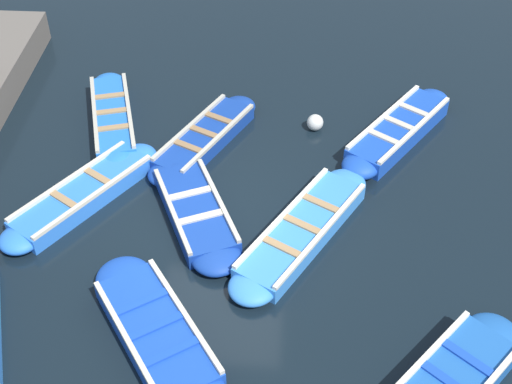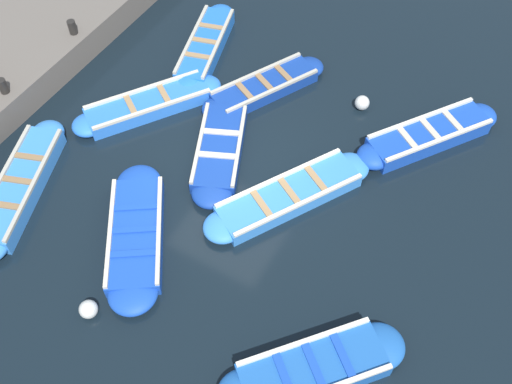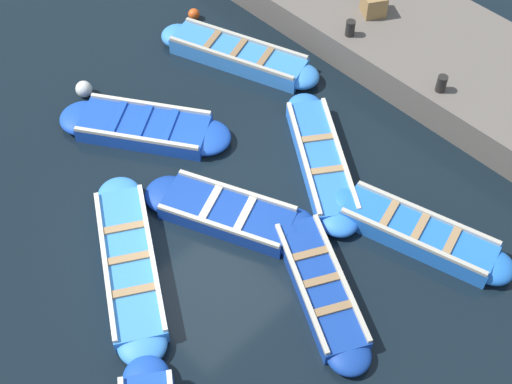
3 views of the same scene
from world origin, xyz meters
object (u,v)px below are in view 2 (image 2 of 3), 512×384
object	(u,v)px
boat_alongside	(428,135)
boat_outer_right	(21,186)
buoy_orange_near	(362,103)
boat_tucked	(220,149)
boat_far_corner	(136,234)
buoy_white_drifting	(88,309)
boat_outer_left	(148,105)
boat_end_of_row	(289,196)
bollard_mid_north	(3,86)
boat_near_quay	(313,370)
bollard_mid_south	(72,27)
boat_broadside	(264,87)
boat_bow_out	(205,47)

from	to	relation	value
boat_alongside	boat_outer_right	size ratio (longest dim) A/B	0.89
buoy_orange_near	boat_tucked	bearing A→B (deg)	-127.27
boat_far_corner	buoy_white_drifting	distance (m)	1.74
boat_far_corner	boat_outer_left	xyz separation A→B (m)	(-1.88, 3.03, 0.01)
boat_end_of_row	bollard_mid_north	xyz separation A→B (m)	(-6.70, -0.96, 0.73)
boat_outer_right	boat_near_quay	world-z (taller)	boat_outer_right
boat_end_of_row	buoy_orange_near	size ratio (longest dim) A/B	10.86
boat_far_corner	bollard_mid_south	size ratio (longest dim) A/B	9.84
buoy_orange_near	boat_far_corner	bearing A→B (deg)	-113.52
boat_outer_left	boat_alongside	bearing A→B (deg)	20.91
boat_far_corner	boat_outer_right	size ratio (longest dim) A/B	0.91
boat_far_corner	boat_broadside	xyz separation A→B (m)	(0.17, 4.89, -0.01)
boat_outer_right	bollard_mid_south	xyz separation A→B (m)	(-1.73, 3.96, 0.70)
boat_broadside	buoy_orange_near	bearing A→B (deg)	16.28
boat_alongside	boat_end_of_row	xyz separation A→B (m)	(-1.93, -2.99, -0.04)
boat_outer_right	bollard_mid_north	distance (m)	2.46
boat_broadside	bollard_mid_north	distance (m)	5.91
boat_alongside	boat_outer_right	xyz separation A→B (m)	(-6.90, -5.55, -0.01)
boat_far_corner	boat_tucked	xyz separation A→B (m)	(0.26, 2.72, -0.00)
boat_end_of_row	buoy_orange_near	bearing A→B (deg)	85.87
bollard_mid_south	buoy_orange_near	distance (m)	7.20
boat_alongside	buoy_white_drifting	distance (m)	8.05
bollard_mid_north	bollard_mid_south	world-z (taller)	same
buoy_orange_near	buoy_white_drifting	size ratio (longest dim) A/B	1.00
bollard_mid_north	boat_broadside	bearing A→B (deg)	36.91
boat_tucked	buoy_white_drifting	xyz separation A→B (m)	(-0.04, -4.45, 0.02)
boat_far_corner	bollard_mid_north	size ratio (longest dim) A/B	9.84
boat_outer_left	boat_end_of_row	world-z (taller)	boat_outer_left
boat_tucked	buoy_orange_near	distance (m)	3.56
boat_outer_left	buoy_white_drifting	world-z (taller)	boat_outer_left
boat_alongside	boat_end_of_row	distance (m)	3.56
boat_outer_right	buoy_orange_near	bearing A→B (deg)	48.02
boat_alongside	bollard_mid_south	world-z (taller)	bollard_mid_south
boat_bow_out	boat_outer_right	world-z (taller)	boat_bow_out
boat_broadside	bollard_mid_south	size ratio (longest dim) A/B	9.43
boat_far_corner	boat_end_of_row	xyz separation A→B (m)	(2.18, 2.33, -0.00)
buoy_orange_near	boat_end_of_row	bearing A→B (deg)	-94.13
buoy_white_drifting	bollard_mid_north	bearing A→B (deg)	146.77
boat_broadside	boat_near_quay	world-z (taller)	boat_near_quay
boat_outer_right	buoy_white_drifting	world-z (taller)	boat_outer_right
boat_broadside	boat_outer_right	distance (m)	5.92
buoy_white_drifting	boat_end_of_row	bearing A→B (deg)	64.18
boat_near_quay	buoy_white_drifting	size ratio (longest dim) A/B	9.11
boat_tucked	buoy_orange_near	world-z (taller)	boat_tucked
boat_end_of_row	buoy_white_drifting	size ratio (longest dim) A/B	10.83
boat_alongside	boat_outer_left	xyz separation A→B (m)	(-5.99, -2.29, -0.03)
boat_bow_out	boat_outer_right	size ratio (longest dim) A/B	0.93
boat_outer_left	boat_tucked	size ratio (longest dim) A/B	1.02
buoy_orange_near	boat_bow_out	bearing A→B (deg)	-177.88
boat_outer_right	bollard_mid_north	size ratio (longest dim) A/B	10.81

